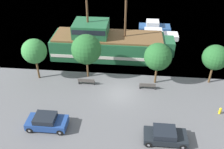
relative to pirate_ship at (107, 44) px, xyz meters
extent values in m
plane|color=#5B5B5E|center=(2.49, -8.63, -1.88)|extent=(160.00, 160.00, 0.00)
cube|color=#1E5633|center=(0.13, 0.00, -0.44)|extent=(15.48, 4.97, 2.88)
cube|color=silver|center=(0.13, 0.00, -0.87)|extent=(15.17, 5.05, 0.45)
cube|color=#1E5633|center=(8.47, 0.00, -0.01)|extent=(1.40, 2.73, 2.02)
cube|color=brown|center=(0.13, 0.00, 1.12)|extent=(14.86, 4.57, 0.25)
cube|color=#1E5633|center=(-2.20, 0.00, 2.17)|extent=(4.65, 3.97, 1.83)
cube|color=black|center=(-2.20, 0.00, 2.44)|extent=(4.41, 4.03, 0.66)
cylinder|color=#4C331E|center=(2.45, 0.00, 5.62)|extent=(0.28, 0.28, 8.73)
cylinder|color=#4C331E|center=(-2.58, 0.00, 4.96)|extent=(0.28, 0.28, 7.42)
cube|color=navy|center=(7.14, 9.38, -1.47)|extent=(5.31, 2.59, 0.83)
cube|color=silver|center=(6.74, 9.38, -0.60)|extent=(2.12, 2.02, 0.90)
cube|color=black|center=(7.37, 9.38, -0.60)|extent=(0.12, 1.81, 0.72)
cube|color=silver|center=(7.25, 6.42, -1.47)|extent=(6.98, 2.14, 0.82)
cube|color=silver|center=(6.73, 6.42, -0.71)|extent=(2.79, 1.67, 0.71)
cube|color=black|center=(7.56, 6.42, -0.71)|extent=(0.12, 1.50, 0.57)
cube|color=black|center=(6.95, -15.19, -1.36)|extent=(3.86, 1.87, 0.57)
cube|color=black|center=(6.83, -15.19, -0.80)|extent=(2.01, 1.69, 0.56)
cylinder|color=black|center=(8.44, -16.04, -1.56)|extent=(0.63, 0.22, 0.63)
cylinder|color=gray|center=(8.44, -16.04, -1.56)|extent=(0.24, 0.25, 0.24)
cylinder|color=black|center=(8.44, -14.35, -1.56)|extent=(0.63, 0.22, 0.63)
cylinder|color=gray|center=(8.44, -14.35, -1.56)|extent=(0.24, 0.25, 0.24)
cylinder|color=black|center=(5.46, -16.04, -1.56)|extent=(0.63, 0.22, 0.63)
cylinder|color=gray|center=(5.46, -16.04, -1.56)|extent=(0.24, 0.25, 0.24)
cylinder|color=black|center=(5.46, -14.35, -1.56)|extent=(0.63, 0.22, 0.63)
cylinder|color=gray|center=(5.46, -14.35, -1.56)|extent=(0.24, 0.25, 0.24)
cube|color=navy|center=(-4.20, -14.56, -1.29)|extent=(3.84, 1.87, 0.70)
cube|color=black|center=(-4.31, -14.56, -0.69)|extent=(2.00, 1.68, 0.50)
cylinder|color=black|center=(-2.73, -15.40, -1.55)|extent=(0.66, 0.22, 0.66)
cylinder|color=gray|center=(-2.73, -15.40, -1.55)|extent=(0.25, 0.25, 0.25)
cylinder|color=black|center=(-2.73, -13.71, -1.55)|extent=(0.66, 0.22, 0.66)
cylinder|color=gray|center=(-2.73, -13.71, -1.55)|extent=(0.25, 0.25, 0.25)
cylinder|color=black|center=(-5.66, -15.40, -1.55)|extent=(0.66, 0.22, 0.66)
cylinder|color=gray|center=(-5.66, -15.40, -1.55)|extent=(0.25, 0.25, 0.25)
cylinder|color=black|center=(-5.66, -13.71, -1.55)|extent=(0.66, 0.22, 0.66)
cylinder|color=gray|center=(-5.66, -13.71, -1.55)|extent=(0.25, 0.25, 0.25)
cylinder|color=yellow|center=(12.90, -11.02, -1.60)|extent=(0.22, 0.22, 0.56)
sphere|color=yellow|center=(12.90, -11.02, -1.24)|extent=(0.25, 0.25, 0.25)
cylinder|color=yellow|center=(12.74, -11.02, -1.57)|extent=(0.10, 0.09, 0.09)
cylinder|color=yellow|center=(13.06, -11.02, -1.57)|extent=(0.10, 0.09, 0.09)
cube|color=#4C4742|center=(5.54, -7.39, -1.46)|extent=(1.87, 0.45, 0.05)
cube|color=#4C4742|center=(5.54, -7.59, -1.23)|extent=(1.87, 0.06, 0.40)
cube|color=#2D2D2D|center=(4.66, -7.39, -1.68)|extent=(0.12, 0.36, 0.40)
cube|color=#2D2D2D|center=(6.41, -7.39, -1.68)|extent=(0.12, 0.36, 0.40)
cube|color=#4C4742|center=(-1.72, -7.18, -1.46)|extent=(1.97, 0.45, 0.05)
cube|color=#4C4742|center=(-1.72, -7.37, -1.23)|extent=(1.97, 0.06, 0.40)
cube|color=#2D2D2D|center=(-2.65, -7.18, -1.68)|extent=(0.12, 0.36, 0.40)
cube|color=#2D2D2D|center=(-0.80, -7.18, -1.68)|extent=(0.12, 0.36, 0.40)
cylinder|color=brown|center=(-7.85, -6.41, -0.62)|extent=(0.24, 0.24, 2.52)
sphere|color=#337A38|center=(-7.85, -6.41, 1.88)|extent=(2.93, 2.93, 2.93)
cylinder|color=brown|center=(-1.83, -5.54, -0.72)|extent=(0.24, 0.24, 2.32)
sphere|color=#235B28|center=(-1.83, -5.54, 1.96)|extent=(3.58, 3.58, 3.58)
cylinder|color=brown|center=(6.51, -6.08, -0.75)|extent=(0.24, 0.24, 2.25)
sphere|color=#235B28|center=(6.51, -6.08, 1.72)|extent=(3.18, 3.18, 3.18)
cylinder|color=brown|center=(13.06, -5.40, -0.76)|extent=(0.24, 0.24, 2.24)
sphere|color=#235B28|center=(13.06, -5.40, 1.60)|extent=(2.92, 2.92, 2.92)
camera|label=1|loc=(3.62, -31.11, 15.93)|focal=40.00mm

